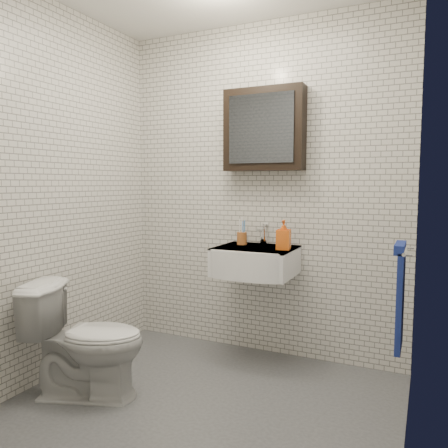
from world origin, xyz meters
name	(u,v)px	position (x,y,z in m)	size (l,w,h in m)	color
ground	(199,408)	(0.00, 0.00, 0.01)	(2.20, 2.00, 0.01)	#46494D
room_shell	(198,154)	(0.00, 0.00, 1.47)	(2.22, 2.02, 2.51)	silver
washbasin	(254,261)	(0.05, 0.73, 0.76)	(0.55, 0.50, 0.20)	white
faucet	(263,235)	(0.05, 0.93, 0.92)	(0.06, 0.20, 0.15)	silver
mirror_cabinet	(264,130)	(0.05, 0.93, 1.70)	(0.60, 0.15, 0.60)	black
towel_rail	(400,292)	(1.04, 0.35, 0.72)	(0.09, 0.30, 0.58)	silver
toothbrush_cup	(242,238)	(-0.09, 0.86, 0.90)	(0.10, 0.10, 0.20)	#A85C2A
soap_bottle	(284,235)	(0.27, 0.75, 0.95)	(0.09, 0.09, 0.21)	orange
toilet	(87,340)	(-0.70, -0.15, 0.36)	(0.40, 0.70, 0.71)	silver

